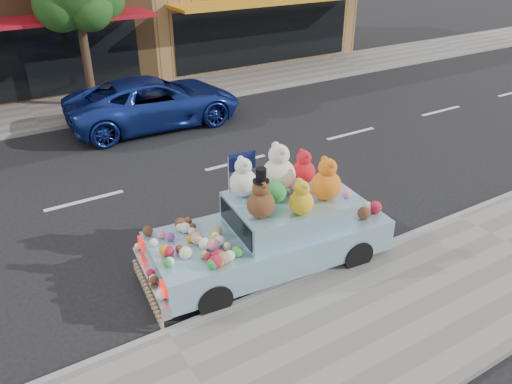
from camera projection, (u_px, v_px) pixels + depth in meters
ground at (85, 201)px, 11.50m from camera, size 120.00×120.00×0.00m
far_sidewalk at (33, 116)px, 16.35m from camera, size 60.00×3.00×0.12m
near_kerb at (168, 333)px, 7.71m from camera, size 60.00×0.12×0.13m
far_kerb at (42, 130)px, 15.22m from camera, size 60.00×0.12×0.13m
car_blue at (155, 102)px, 15.49m from camera, size 5.45×2.68×1.49m
art_car at (271, 228)px, 8.98m from camera, size 4.62×2.15×2.25m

